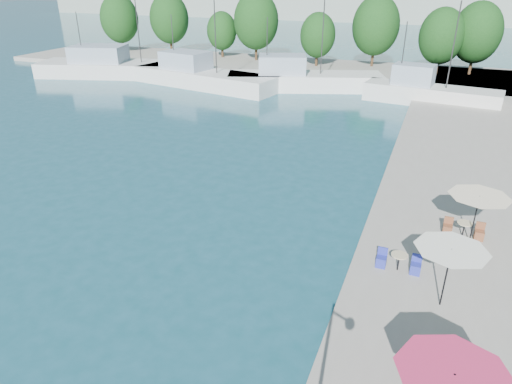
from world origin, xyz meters
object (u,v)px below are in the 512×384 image
at_px(trawler_02, 201,77).
at_px(trawler_03, 301,80).
at_px(trawler_01, 121,68).
at_px(umbrella_cream, 479,201).
at_px(trawler_04, 428,93).
at_px(umbrella_white, 451,255).
at_px(umbrella_pink, 453,382).

xyz_separation_m(trawler_02, trawler_03, (11.34, 2.74, 0.00)).
distance_m(trawler_01, umbrella_cream, 50.10).
bearing_deg(umbrella_cream, trawler_02, 136.31).
height_order(trawler_02, trawler_03, same).
distance_m(trawler_01, trawler_04, 37.61).
height_order(trawler_02, umbrella_white, trawler_02).
relative_size(trawler_04, umbrella_cream, 4.95).
bearing_deg(umbrella_white, trawler_02, 130.17).
xyz_separation_m(umbrella_white, umbrella_cream, (1.12, 5.23, -0.07)).
height_order(trawler_01, trawler_04, same).
height_order(umbrella_pink, umbrella_white, umbrella_white).
bearing_deg(trawler_02, umbrella_cream, -32.59).
relative_size(umbrella_pink, umbrella_white, 1.15).
bearing_deg(trawler_02, umbrella_white, -38.73).
bearing_deg(trawler_01, umbrella_pink, -61.29).
bearing_deg(umbrella_pink, trawler_04, 93.59).
xyz_separation_m(trawler_01, umbrella_white, (39.90, -33.94, 1.75)).
relative_size(trawler_02, umbrella_cream, 6.92).
bearing_deg(trawler_02, trawler_01, -175.28).
relative_size(trawler_03, trawler_04, 1.33).
bearing_deg(trawler_03, trawler_01, 163.69).
bearing_deg(trawler_03, umbrella_white, -84.97).
xyz_separation_m(trawler_03, umbrella_pink, (16.31, -41.03, 1.49)).
relative_size(trawler_01, trawler_02, 1.21).
bearing_deg(umbrella_white, trawler_04, 93.90).
distance_m(umbrella_white, umbrella_cream, 5.35).
distance_m(trawler_04, umbrella_pink, 39.60).
xyz_separation_m(trawler_03, trawler_04, (13.83, -1.53, 0.00)).
relative_size(trawler_01, umbrella_pink, 7.48).
bearing_deg(trawler_01, trawler_03, -13.33).
height_order(trawler_01, trawler_03, same).
bearing_deg(trawler_04, umbrella_white, -78.78).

